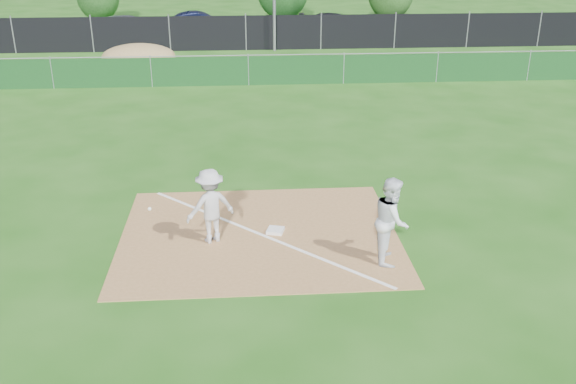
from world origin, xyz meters
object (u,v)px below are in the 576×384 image
object	(u,v)px
first_base	(275,230)
car_left	(127,27)
car_mid	(200,23)
runner	(391,220)
car_right	(337,25)
play_at_first	(210,206)

from	to	relation	value
first_base	car_left	bearing A→B (deg)	105.51
car_left	car_mid	distance (m)	4.36
first_base	car_mid	world-z (taller)	car_mid
first_base	runner	world-z (taller)	runner
first_base	car_left	distance (m)	26.74
first_base	car_right	bearing A→B (deg)	78.94
play_at_first	car_mid	xyz separation A→B (m)	(-1.70, 27.61, -0.16)
first_base	car_mid	xyz separation A→B (m)	(-3.08, 27.30, 0.62)
runner	car_left	world-z (taller)	runner
runner	car_left	size ratio (longest dim) A/B	0.42
play_at_first	runner	world-z (taller)	runner
car_right	car_mid	bearing A→B (deg)	86.51
first_base	play_at_first	distance (m)	1.61
car_left	car_mid	bearing A→B (deg)	-68.42
car_mid	first_base	bearing A→B (deg)	-179.24
runner	car_right	size ratio (longest dim) A/B	0.39
first_base	car_right	xyz separation A→B (m)	(5.10, 26.08, 0.61)
play_at_first	runner	size ratio (longest dim) A/B	1.06
runner	car_left	distance (m)	28.72
car_left	car_right	world-z (taller)	car_left
car_mid	car_right	world-z (taller)	car_mid
first_base	play_at_first	size ratio (longest dim) A/B	0.19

